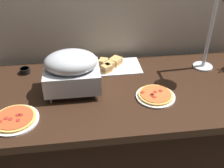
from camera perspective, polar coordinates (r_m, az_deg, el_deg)
ground_plane at (r=2.26m, az=3.84°, el=-17.08°), size 8.00×8.00×0.00m
buffet_table at (r=1.98m, az=4.26°, el=-9.98°), size 1.90×0.84×0.76m
chafing_dish at (r=1.65m, az=-8.53°, el=2.95°), size 0.34×0.26×0.28m
pizza_plate_front at (r=1.68m, az=9.18°, el=-2.42°), size 0.24×0.24×0.03m
pizza_plate_center at (r=1.58m, az=-19.87°, el=-6.99°), size 0.26×0.26×0.03m
sandwich_platter at (r=1.96m, az=-0.05°, el=3.94°), size 0.38×0.24×0.06m
sauce_cup_near at (r=1.99m, az=-17.91°, el=2.73°), size 0.07×0.07×0.04m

